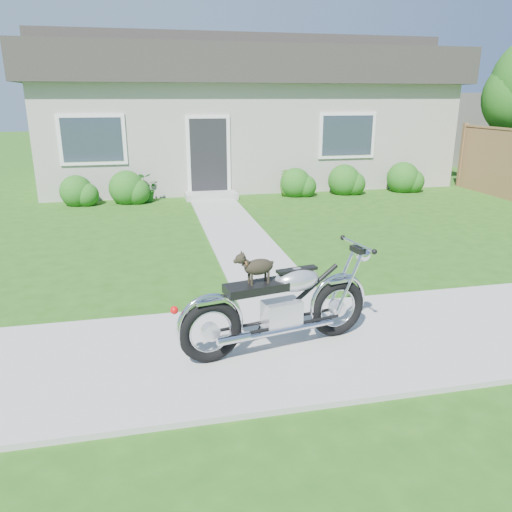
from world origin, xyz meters
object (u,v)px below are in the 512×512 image
(house, at_px, (242,113))
(motorcycle_with_dog, at_px, (282,304))
(potted_plant_right, at_px, (287,183))
(potted_plant_left, at_px, (145,189))

(house, xyz_separation_m, motorcycle_with_dog, (-1.87, -12.06, -1.62))
(potted_plant_right, bearing_deg, house, 100.11)
(potted_plant_right, bearing_deg, motorcycle_with_dog, -106.05)
(house, bearing_deg, potted_plant_left, -133.27)
(potted_plant_left, bearing_deg, motorcycle_with_dog, -80.91)
(potted_plant_right, distance_m, motorcycle_with_dog, 8.97)
(motorcycle_with_dog, bearing_deg, potted_plant_left, 87.96)
(potted_plant_left, height_order, potted_plant_right, potted_plant_right)
(house, xyz_separation_m, potted_plant_right, (0.61, -3.44, -1.80))
(potted_plant_left, height_order, motorcycle_with_dog, motorcycle_with_dog)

